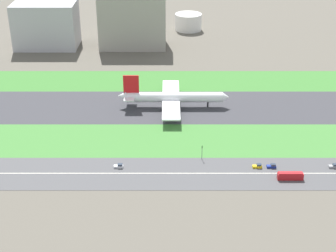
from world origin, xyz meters
TOP-DOWN VIEW (x-y plane):
  - ground_plane at (0.00, 0.00)m, footprint 800.00×800.00m
  - runway at (0.00, 0.00)m, footprint 280.00×46.00m
  - grass_median_north at (0.00, 41.00)m, footprint 280.00×36.00m
  - grass_median_south at (0.00, -41.00)m, footprint 280.00×36.00m
  - highway at (0.00, -73.00)m, footprint 280.00×28.00m
  - highway_centerline at (0.00, -73.00)m, footprint 266.00×0.50m
  - airliner at (6.03, 0.00)m, footprint 65.00×56.00m
  - car_0 at (81.78, -68.00)m, footprint 4.40×1.80m
  - car_1 at (46.05, -68.00)m, footprint 4.40×1.80m
  - car_5 at (-19.06, -68.00)m, footprint 4.40×1.80m
  - car_3 at (52.68, -68.00)m, footprint 4.40×1.80m
  - bus_0 at (59.13, -78.00)m, footprint 11.60×2.50m
  - traffic_light at (20.28, -60.01)m, footprint 0.36×0.50m
  - terminal_building at (-90.00, 114.00)m, footprint 47.49×30.95m
  - hangar_building at (-23.27, 114.00)m, footprint 50.81×28.08m
  - fuel_tank_west at (21.40, 159.00)m, footprint 22.75×22.75m

SIDE VIEW (x-z plane):
  - ground_plane at x=0.00m, z-range 0.00..0.00m
  - runway at x=0.00m, z-range 0.00..0.10m
  - grass_median_north at x=0.00m, z-range 0.00..0.10m
  - grass_median_south at x=0.00m, z-range 0.00..0.10m
  - highway at x=0.00m, z-range 0.00..0.10m
  - highway_centerline at x=0.00m, z-range 0.10..0.11m
  - car_0 at x=81.78m, z-range -0.08..1.92m
  - car_1 at x=46.05m, z-range -0.08..1.92m
  - car_5 at x=-19.06m, z-range -0.08..1.92m
  - car_3 at x=52.68m, z-range -0.08..1.92m
  - bus_0 at x=59.13m, z-range 0.07..3.57m
  - traffic_light at x=20.28m, z-range 0.69..7.89m
  - airliner at x=6.03m, z-range -3.62..16.08m
  - fuel_tank_west at x=21.40m, z-range 0.00..13.96m
  - terminal_building at x=-90.00m, z-range 0.00..34.35m
  - hangar_building at x=-23.27m, z-range 0.00..46.84m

